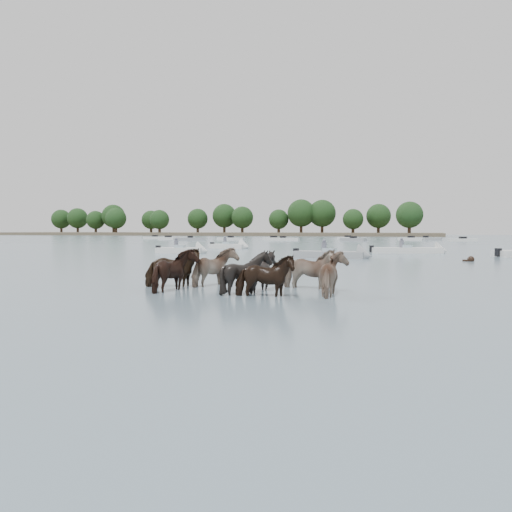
% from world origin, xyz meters
% --- Properties ---
extents(ground, '(400.00, 400.00, 0.00)m').
position_xyz_m(ground, '(0.00, 0.00, 0.00)').
color(ground, '#4C606E').
rests_on(ground, ground).
extents(shoreline, '(160.00, 30.00, 1.00)m').
position_xyz_m(shoreline, '(-70.00, 150.00, 0.50)').
color(shoreline, '#4C4233').
rests_on(shoreline, ground).
extents(pony_herd, '(7.87, 3.77, 1.65)m').
position_xyz_m(pony_herd, '(-0.95, -0.12, 0.55)').
color(pony_herd, black).
rests_on(pony_herd, ground).
extents(swimming_pony, '(0.72, 0.44, 0.44)m').
position_xyz_m(swimming_pony, '(7.38, 18.94, 0.10)').
color(swimming_pony, black).
rests_on(swimming_pony, ground).
extents(motorboat_a, '(4.69, 2.32, 1.92)m').
position_xyz_m(motorboat_a, '(-14.55, 23.20, 0.23)').
color(motorboat_a, silver).
rests_on(motorboat_a, ground).
extents(motorboat_b, '(5.71, 2.01, 1.92)m').
position_xyz_m(motorboat_b, '(-1.03, 19.94, 0.23)').
color(motorboat_b, gray).
rests_on(motorboat_b, ground).
extents(motorboat_c, '(6.56, 2.86, 1.92)m').
position_xyz_m(motorboat_c, '(3.92, 29.64, 0.22)').
color(motorboat_c, silver).
rests_on(motorboat_c, ground).
extents(motorboat_f, '(4.71, 2.13, 1.92)m').
position_xyz_m(motorboat_f, '(-14.69, 34.42, 0.23)').
color(motorboat_f, silver).
rests_on(motorboat_f, ground).
extents(distant_flotilla, '(105.93, 27.55, 0.93)m').
position_xyz_m(distant_flotilla, '(0.90, 75.47, 0.26)').
color(distant_flotilla, silver).
rests_on(distant_flotilla, ground).
extents(treeline, '(147.72, 23.89, 12.56)m').
position_xyz_m(treeline, '(-68.37, 153.67, 6.66)').
color(treeline, '#382619').
rests_on(treeline, ground).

